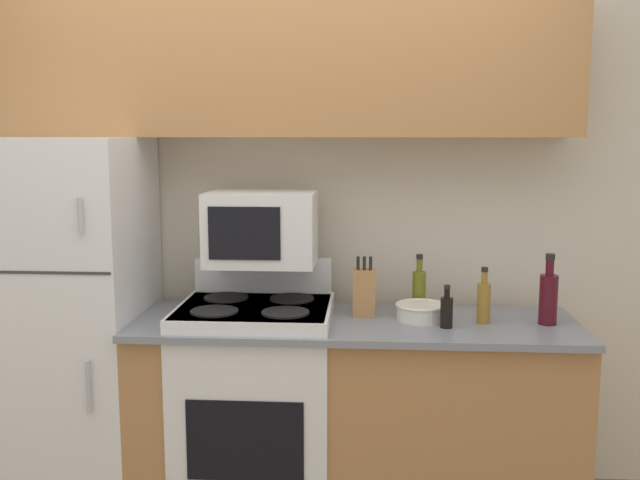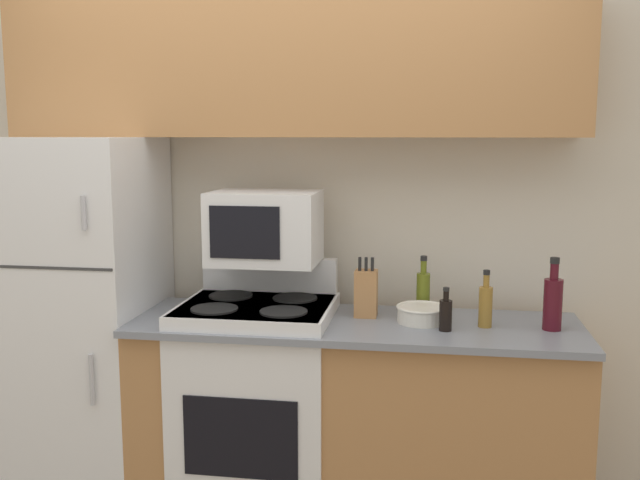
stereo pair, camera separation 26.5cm
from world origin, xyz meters
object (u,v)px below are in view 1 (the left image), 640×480
at_px(stove, 256,406).
at_px(refrigerator, 71,324).
at_px(bottle_soy_sauce, 447,311).
at_px(bottle_wine_red, 548,297).
at_px(bowl, 421,311).
at_px(bottle_vinegar, 484,301).
at_px(knife_block, 364,292).
at_px(bottle_olive_oil, 419,289).
at_px(microwave, 262,228).

bearing_deg(stove, refrigerator, 176.23).
bearing_deg(bottle_soy_sauce, bottle_wine_red, 11.02).
height_order(stove, bowl, stove).
relative_size(bottle_vinegar, bottle_wine_red, 0.80).
bearing_deg(knife_block, stove, -169.54).
bearing_deg(bottle_olive_oil, bottle_vinegar, -35.46).
xyz_separation_m(bowl, bottle_olive_oil, (0.00, 0.15, 0.06)).
bearing_deg(knife_block, bottle_wine_red, -7.05).
bearing_deg(bottle_olive_oil, refrigerator, -175.57).
relative_size(bottle_soy_sauce, bottle_vinegar, 0.75).
bearing_deg(microwave, bottle_olive_oil, 6.17).
distance_m(knife_block, bottle_soy_sauce, 0.39).
bearing_deg(microwave, refrigerator, -176.98).
distance_m(stove, bottle_olive_oil, 0.89).
distance_m(bottle_soy_sauce, bottle_wine_red, 0.44).
bearing_deg(bottle_vinegar, bottle_soy_sauce, -152.62).
height_order(microwave, bottle_vinegar, microwave).
bearing_deg(refrigerator, bottle_olive_oil, 4.43).
relative_size(stove, bottle_olive_oil, 4.25).
xyz_separation_m(microwave, knife_block, (0.45, -0.01, -0.28)).
relative_size(stove, bottle_vinegar, 4.60).
bearing_deg(bottle_olive_oil, bottle_soy_sauce, -70.51).
bearing_deg(bottle_vinegar, bowl, 173.31).
relative_size(bowl, bottle_soy_sauce, 1.21).
relative_size(stove, microwave, 2.33).
distance_m(microwave, bottle_soy_sauce, 0.88).
bearing_deg(bottle_olive_oil, knife_block, -160.00).
bearing_deg(bottle_vinegar, bottle_wine_red, -0.18).
relative_size(knife_block, bottle_soy_sauce, 1.47).
bearing_deg(bottle_wine_red, bottle_vinegar, 179.82).
xyz_separation_m(refrigerator, microwave, (0.86, 0.05, 0.44)).
bearing_deg(stove, microwave, 79.17).
height_order(stove, microwave, microwave).
xyz_separation_m(microwave, bowl, (0.70, -0.08, -0.34)).
distance_m(refrigerator, bottle_olive_oil, 1.58).
xyz_separation_m(bottle_vinegar, bottle_wine_red, (0.27, -0.00, 0.02)).
bearing_deg(stove, bottle_soy_sauce, -6.46).
bearing_deg(bottle_olive_oil, microwave, -173.83).
bearing_deg(bottle_soy_sauce, refrigerator, 174.91).
distance_m(stove, bottle_vinegar, 1.09).
height_order(bowl, bottle_olive_oil, bottle_olive_oil).
height_order(stove, bottle_olive_oil, bottle_olive_oil).
relative_size(refrigerator, bottle_soy_sauce, 9.25).
bearing_deg(bottle_wine_red, knife_block, 172.95).
bearing_deg(knife_block, bottle_olive_oil, 20.00).
bearing_deg(bottle_soy_sauce, microwave, 166.31).
xyz_separation_m(knife_block, bottle_vinegar, (0.50, -0.09, -0.01)).
bearing_deg(bottle_wine_red, bottle_soy_sauce, -168.98).
bearing_deg(refrigerator, bottle_vinegar, -1.99).
xyz_separation_m(bowl, bottle_vinegar, (0.26, -0.03, 0.06)).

